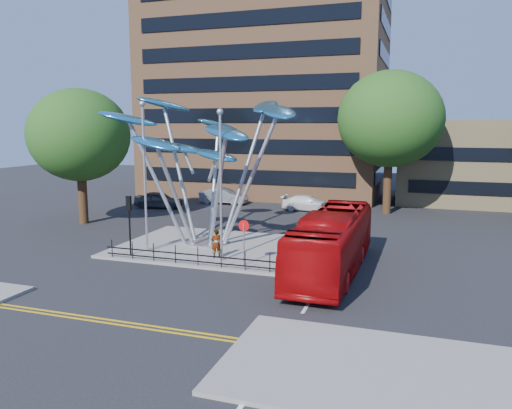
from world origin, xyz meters
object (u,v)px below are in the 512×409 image
(tree_right, at_px, (390,119))
(no_entry_sign_island, at_px, (244,235))
(leaf_sculpture, at_px, (205,136))
(traffic_light_island, at_px, (129,213))
(pedestrian, at_px, (216,244))
(street_lamp_left, at_px, (144,164))
(tree_left, at_px, (79,135))
(street_lamp_right, at_px, (221,172))
(parked_car_left, at_px, (159,200))
(parked_car_right, at_px, (308,203))
(parked_car_mid, at_px, (223,196))
(red_bus, at_px, (332,242))

(tree_right, relative_size, no_entry_sign_island, 4.94)
(leaf_sculpture, bearing_deg, traffic_light_island, -125.04)
(tree_right, relative_size, leaf_sculpture, 0.95)
(pedestrian, bearing_deg, street_lamp_left, -30.69)
(leaf_sculpture, relative_size, traffic_light_island, 3.71)
(tree_left, distance_m, pedestrian, 16.54)
(street_lamp_right, xyz_separation_m, parked_car_left, (-12.61, 15.31, -4.33))
(parked_car_right, bearing_deg, leaf_sculpture, 167.13)
(street_lamp_left, xyz_separation_m, street_lamp_right, (5.00, -0.50, -0.26))
(parked_car_mid, bearing_deg, no_entry_sign_island, -155.69)
(tree_left, relative_size, leaf_sculpture, 0.81)
(tree_right, distance_m, parked_car_right, 10.02)
(red_bus, distance_m, parked_car_left, 24.09)
(leaf_sculpture, xyz_separation_m, traffic_light_island, (-2.93, -4.18, -4.26))
(no_entry_sign_island, bearing_deg, pedestrian, 155.75)
(parked_car_left, distance_m, parked_car_right, 13.67)
(traffic_light_island, distance_m, pedestrian, 5.35)
(tree_left, xyz_separation_m, parked_car_left, (1.89, 8.31, -6.03))
(street_lamp_right, relative_size, traffic_light_island, 2.42)
(tree_left, xyz_separation_m, street_lamp_right, (14.50, -7.00, -1.70))
(tree_right, height_order, red_bus, tree_right)
(tree_right, bearing_deg, no_entry_sign_island, -107.12)
(tree_right, xyz_separation_m, traffic_light_island, (-13.00, -19.50, -5.42))
(tree_left, distance_m, street_lamp_left, 11.60)
(tree_left, relative_size, parked_car_left, 2.31)
(street_lamp_right, xyz_separation_m, pedestrian, (-0.49, 0.41, -4.12))
(parked_car_mid, distance_m, parked_car_right, 8.73)
(no_entry_sign_island, bearing_deg, red_bus, 7.87)
(street_lamp_left, height_order, pedestrian, street_lamp_left)
(parked_car_left, bearing_deg, parked_car_right, -84.63)
(tree_left, bearing_deg, no_entry_sign_island, -25.07)
(leaf_sculpture, bearing_deg, street_lamp_right, -55.09)
(tree_left, bearing_deg, parked_car_left, 77.19)
(pedestrian, bearing_deg, tree_left, -54.75)
(street_lamp_right, height_order, pedestrian, street_lamp_right)
(tree_right, height_order, no_entry_sign_island, tree_right)
(leaf_sculpture, distance_m, red_bus, 10.74)
(no_entry_sign_island, bearing_deg, parked_car_right, 92.32)
(red_bus, distance_m, parked_car_right, 18.91)
(leaf_sculpture, distance_m, pedestrian, 7.06)
(parked_car_right, bearing_deg, tree_left, 126.38)
(street_lamp_left, bearing_deg, parked_car_left, 117.19)
(parked_car_mid, bearing_deg, traffic_light_island, -174.06)
(street_lamp_right, bearing_deg, leaf_sculpture, 124.91)
(leaf_sculpture, relative_size, pedestrian, 7.74)
(tree_left, bearing_deg, street_lamp_right, -25.77)
(parked_car_left, xyz_separation_m, parked_car_right, (13.35, 2.95, -0.08))
(red_bus, bearing_deg, parked_car_right, 106.97)
(leaf_sculpture, distance_m, parked_car_right, 16.19)
(street_lamp_left, xyz_separation_m, parked_car_mid, (-2.91, 18.97, -4.59))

